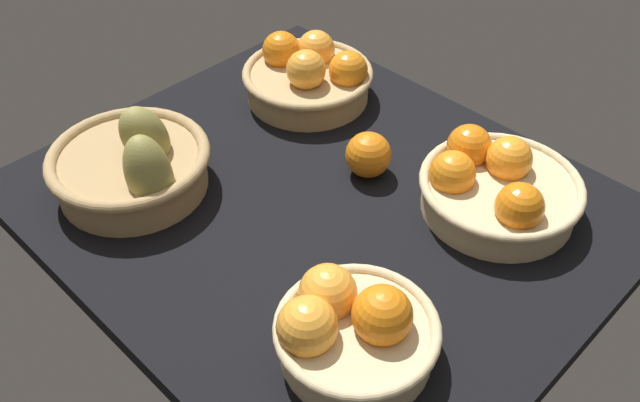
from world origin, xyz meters
TOP-DOWN VIEW (x-y plane):
  - market_tray at (0.00, 0.00)cm, footprint 84.00×72.00cm
  - basket_near_left_pears at (-21.99, -17.72)cm, footprint 24.79×24.69cm
  - basket_far_left at (-21.46, 19.04)cm, footprint 23.33×23.33cm
  - basket_near_right at (21.88, -16.97)cm, footprint 20.10×20.10cm
  - basket_far_right at (19.46, 17.17)cm, footprint 24.05×24.05cm
  - loose_orange_front_gap at (0.73, 10.02)cm, footprint 7.27×7.27cm

SIDE VIEW (x-z plane):
  - market_tray at x=0.00cm, z-range 0.00..3.00cm
  - loose_orange_front_gap at x=0.73cm, z-range 3.00..10.27cm
  - basket_far_right at x=19.46cm, z-range 1.95..12.04cm
  - basket_far_left at x=-21.46cm, z-range 1.69..12.78cm
  - basket_near_right at x=21.88cm, z-range 1.94..12.55cm
  - basket_near_left_pears at x=-21.99cm, z-range 0.32..14.80cm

